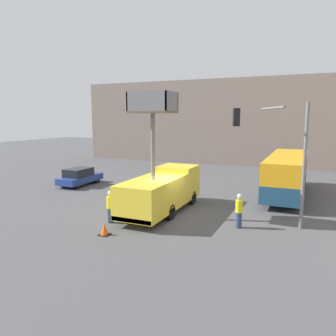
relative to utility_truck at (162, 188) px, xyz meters
The scene contains 9 objects.
ground_plane 1.88m from the utility_truck, 32.90° to the right, with size 120.00×120.00×0.00m, color #4C4C4F.
building_backdrop_far 26.69m from the utility_truck, 88.00° to the left, with size 44.00×10.00×10.44m.
utility_truck is the anchor object (origin of this frame).
city_bus 10.25m from the utility_truck, 49.17° to the left, with size 2.56×10.39×3.02m.
traffic_light_pole 7.44m from the utility_truck, ahead, with size 3.56×3.31×6.56m.
road_worker_near_truck 3.58m from the utility_truck, 119.68° to the right, with size 0.38×0.38×1.81m.
road_worker_directing 5.09m from the utility_truck, 11.52° to the right, with size 0.38×0.38×1.83m.
traffic_cone_near_truck 5.06m from the utility_truck, 101.00° to the right, with size 0.53×0.53×0.60m.
parked_car_curbside 10.90m from the utility_truck, 155.67° to the left, with size 1.81×4.23×1.49m.
Camera 1 is at (7.36, -17.23, 5.80)m, focal length 35.00 mm.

